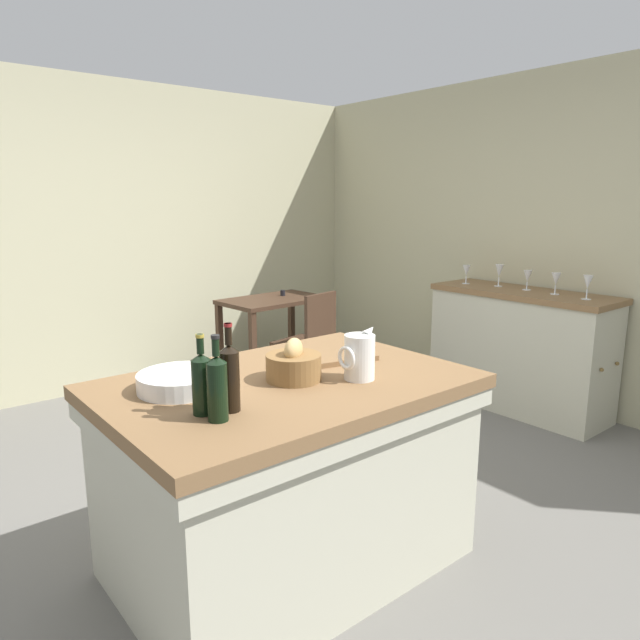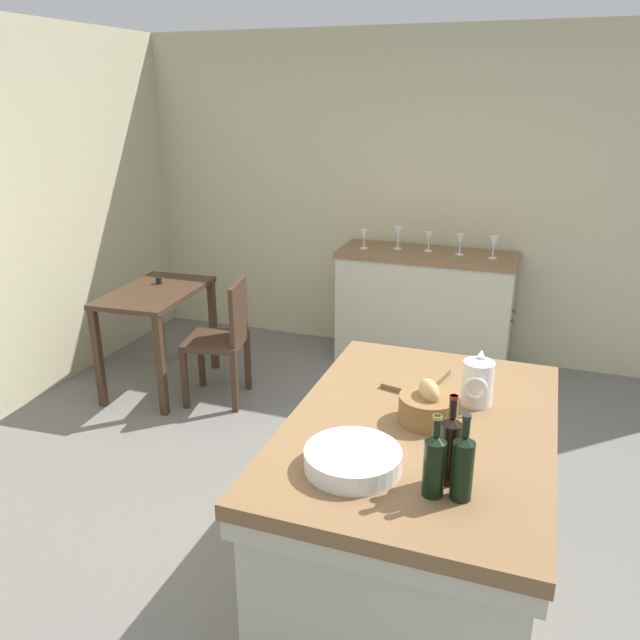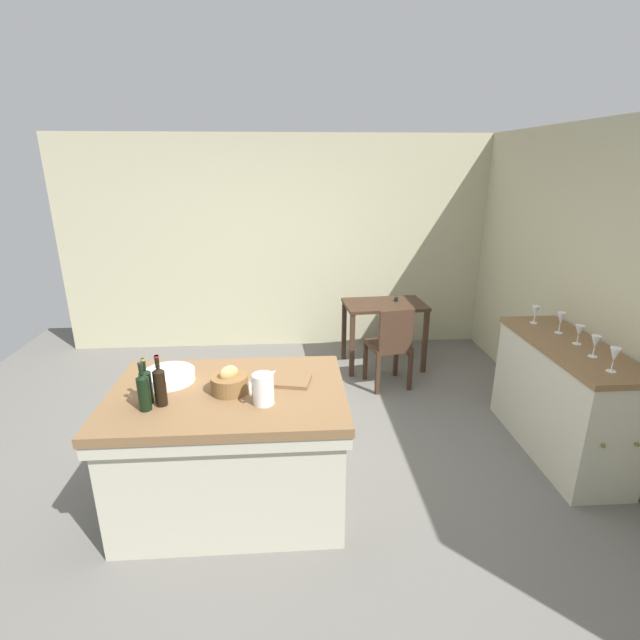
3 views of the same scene
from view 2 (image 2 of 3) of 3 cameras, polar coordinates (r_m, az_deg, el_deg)
The scene contains 18 objects.
ground_plane at distance 3.44m, azimuth 1.36°, elevation -18.22°, with size 6.76×6.76×0.00m, color #66635E.
wall_right at distance 5.31m, azimuth 10.55°, elevation 10.62°, with size 0.12×5.20×2.60m, color #B7B28E.
island_table at distance 2.82m, azimuth 8.59°, elevation -16.22°, with size 1.52×1.04×0.87m.
side_cabinet at distance 5.18m, azimuth 9.29°, elevation 1.00°, with size 0.52×1.40×0.94m.
writing_desk at distance 4.80m, azimuth -14.50°, elevation 1.19°, with size 0.93×0.62×0.81m.
wooden_chair at distance 4.54m, azimuth -8.70°, elevation -1.53°, with size 0.47×0.47×0.89m.
pitcher at distance 2.76m, azimuth 13.98°, elevation -5.46°, with size 0.17×0.13×0.23m.
wash_bowl at distance 2.28m, azimuth 2.96°, elevation -12.40°, with size 0.34×0.34×0.07m, color white.
bread_basket at distance 2.59m, azimuth 9.69°, elevation -7.68°, with size 0.23×0.23×0.18m.
cutting_board at distance 2.95m, azimuth 8.68°, elevation -5.20°, with size 0.32×0.21×0.02m, color brown.
wine_bottle_dark at distance 2.20m, azimuth 11.61°, elevation -11.17°, with size 0.07×0.07×0.32m.
wine_bottle_amber at distance 2.13m, azimuth 10.24°, elevation -12.55°, with size 0.07×0.07×0.29m.
wine_bottle_green at distance 2.13m, azimuth 12.71°, elevation -12.62°, with size 0.07×0.07×0.30m.
wine_glass_far_left at distance 4.94m, azimuth 15.36°, elevation 6.68°, with size 0.07×0.07×0.17m.
wine_glass_left at distance 5.00m, azimuth 12.52°, elevation 6.99°, with size 0.07×0.07×0.16m.
wine_glass_middle at distance 5.07m, azimuth 9.77°, elevation 7.27°, with size 0.07×0.07×0.15m.
wine_glass_right at distance 5.10m, azimuth 7.05°, elevation 7.70°, with size 0.07×0.07×0.18m.
wine_glass_far_right at distance 5.09m, azimuth 4.00°, elevation 7.60°, with size 0.07×0.07×0.15m.
Camera 2 is at (-2.58, -0.84, 2.12)m, focal length 35.59 mm.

